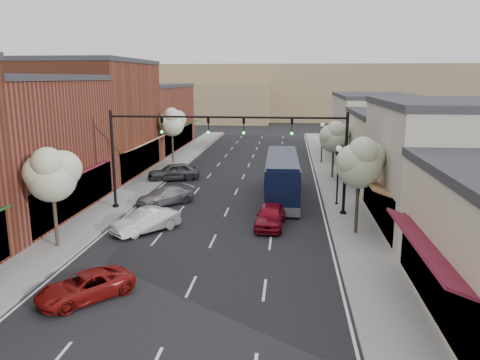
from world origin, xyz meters
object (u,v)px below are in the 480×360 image
(signal_mast_left, at_px, (146,145))
(lamp_post_far, at_px, (322,136))
(tree_right_near, at_px, (360,162))
(tree_left_near, at_px, (52,173))
(signal_mast_right, at_px, (310,148))
(parked_car_d, at_px, (174,172))
(parked_car_c, at_px, (165,196))
(lamp_post_near, at_px, (338,165))
(red_hatchback, at_px, (270,216))
(parked_car_a, at_px, (85,287))
(coach_bus, at_px, (282,177))
(tree_right_far, at_px, (334,136))
(tree_left_far, at_px, (172,122))
(parked_car_b, at_px, (146,221))

(signal_mast_left, xyz_separation_m, lamp_post_far, (13.42, 20.00, -1.62))
(tree_right_near, height_order, tree_left_near, tree_right_near)
(signal_mast_right, bearing_deg, parked_car_d, 140.29)
(tree_right_near, bearing_deg, parked_car_c, 157.00)
(tree_right_near, bearing_deg, lamp_post_near, 94.77)
(lamp_post_far, bearing_deg, signal_mast_left, -123.86)
(tree_left_near, relative_size, parked_car_d, 1.22)
(red_hatchback, bearing_deg, signal_mast_left, 164.45)
(lamp_post_near, relative_size, parked_car_c, 1.01)
(tree_left_near, relative_size, parked_car_a, 1.39)
(tree_left_near, bearing_deg, parked_car_d, 83.45)
(signal_mast_right, xyz_separation_m, parked_car_d, (-11.82, 9.82, -3.83))
(signal_mast_right, bearing_deg, coach_bus, 114.49)
(signal_mast_left, height_order, red_hatchback, signal_mast_left)
(coach_bus, bearing_deg, parked_car_a, -115.42)
(red_hatchback, bearing_deg, tree_right_far, 74.27)
(tree_right_far, xyz_separation_m, tree_left_far, (-16.60, 6.00, 0.61))
(signal_mast_right, height_order, tree_left_far, signal_mast_right)
(tree_right_near, bearing_deg, coach_bus, 119.40)
(signal_mast_left, xyz_separation_m, parked_car_a, (1.42, -13.65, -4.05))
(signal_mast_right, bearing_deg, lamp_post_near, 48.95)
(coach_bus, bearing_deg, tree_right_far, 58.45)
(lamp_post_far, height_order, parked_car_a, lamp_post_far)
(parked_car_b, bearing_deg, tree_right_far, 92.75)
(tree_left_far, relative_size, lamp_post_near, 1.38)
(tree_left_near, bearing_deg, coach_bus, 45.31)
(tree_left_near, bearing_deg, tree_left_far, 90.00)
(coach_bus, height_order, parked_car_c, coach_bus)
(tree_right_near, distance_m, tree_right_far, 16.01)
(red_hatchback, distance_m, parked_car_a, 12.94)
(signal_mast_right, bearing_deg, tree_left_near, -149.86)
(signal_mast_left, xyz_separation_m, coach_bus, (9.38, 4.09, -2.86))
(red_hatchback, relative_size, parked_car_c, 0.97)
(red_hatchback, bearing_deg, tree_left_near, -152.80)
(coach_bus, bearing_deg, signal_mast_left, -157.70)
(signal_mast_left, height_order, tree_left_near, signal_mast_left)
(tree_right_near, height_order, coach_bus, tree_right_near)
(tree_right_near, height_order, red_hatchback, tree_right_near)
(signal_mast_left, bearing_deg, red_hatchback, -18.93)
(signal_mast_left, bearing_deg, tree_right_near, -16.19)
(tree_right_far, bearing_deg, red_hatchback, -109.11)
(parked_car_d, bearing_deg, coach_bus, 36.97)
(signal_mast_right, relative_size, coach_bus, 0.74)
(tree_left_near, bearing_deg, tree_right_far, 50.31)
(coach_bus, bearing_deg, parked_car_b, -133.51)
(signal_mast_right, xyz_separation_m, tree_right_near, (2.73, -4.05, -0.17))
(parked_car_c, bearing_deg, lamp_post_near, 51.02)
(tree_right_near, relative_size, tree_right_far, 1.10)
(tree_left_far, bearing_deg, tree_left_near, -90.00)
(lamp_post_far, relative_size, parked_car_d, 0.95)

